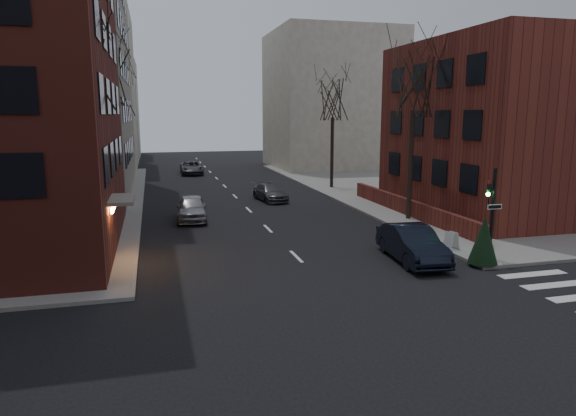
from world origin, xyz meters
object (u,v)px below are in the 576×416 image
(tree_left_c, at_px, (120,96))
(streetlamp_near, at_px, (117,152))
(traffic_signal, at_px, (491,220))
(car_lane_gray, at_px, (270,193))
(sandwich_board, at_px, (451,240))
(evergreen_shrub, at_px, (484,240))
(tree_left_b, at_px, (107,75))
(parked_sedan, at_px, (412,244))
(car_lane_far, at_px, (192,168))
(car_lane_silver, at_px, (192,208))
(streetlamp_far, at_px, (130,137))
(tree_left_a, at_px, (84,65))
(tree_right_a, at_px, (414,86))
(tree_right_b, at_px, (333,100))

(tree_left_c, distance_m, streetlamp_near, 18.40)
(traffic_signal, distance_m, car_lane_gray, 19.21)
(sandwich_board, xyz_separation_m, evergreen_shrub, (0.00, -2.41, 0.61))
(tree_left_b, xyz_separation_m, sandwich_board, (16.10, -15.09, -8.34))
(parked_sedan, xyz_separation_m, car_lane_far, (-6.91, 36.14, -0.10))
(tree_left_c, bearing_deg, traffic_signal, -61.64)
(car_lane_gray, bearing_deg, car_lane_silver, -144.91)
(traffic_signal, xyz_separation_m, streetlamp_far, (-16.14, 33.01, 2.33))
(traffic_signal, height_order, sandwich_board, traffic_signal)
(tree_left_b, bearing_deg, evergreen_shrub, -47.39)
(car_lane_silver, bearing_deg, tree_left_b, 141.22)
(traffic_signal, distance_m, evergreen_shrub, 1.09)
(car_lane_gray, bearing_deg, evergreen_shrub, -82.62)
(tree_left_a, xyz_separation_m, tree_right_a, (17.60, 4.00, -0.44))
(tree_right_b, height_order, car_lane_far, tree_right_b)
(tree_left_c, relative_size, sandwich_board, 11.56)
(tree_right_a, bearing_deg, parked_sedan, -116.86)
(tree_right_a, height_order, car_lane_gray, tree_right_a)
(tree_left_c, bearing_deg, parked_sedan, -65.69)
(tree_left_c, relative_size, streetlamp_far, 1.55)
(tree_left_c, bearing_deg, sandwich_board, -61.04)
(sandwich_board, bearing_deg, car_lane_silver, 121.10)
(tree_left_b, height_order, car_lane_far, tree_left_b)
(tree_right_b, bearing_deg, car_lane_silver, -140.69)
(traffic_signal, relative_size, parked_sedan, 0.83)
(tree_left_a, height_order, car_lane_gray, tree_left_a)
(car_lane_gray, distance_m, car_lane_far, 19.36)
(tree_right_b, bearing_deg, traffic_signal, -92.15)
(tree_left_c, distance_m, car_lane_gray, 18.40)
(tree_right_a, bearing_deg, streetlamp_near, 166.76)
(streetlamp_near, relative_size, evergreen_shrub, 3.05)
(tree_right_a, distance_m, evergreen_shrub, 11.81)
(sandwich_board, bearing_deg, tree_left_a, 153.49)
(tree_left_a, xyz_separation_m, streetlamp_near, (0.60, 8.00, -4.23))
(streetlamp_far, distance_m, sandwich_board, 34.94)
(tree_right_b, bearing_deg, streetlamp_far, 149.53)
(tree_right_b, relative_size, car_lane_silver, 2.06)
(tree_right_a, height_order, parked_sedan, tree_right_a)
(car_lane_silver, bearing_deg, sandwich_board, -39.14)
(streetlamp_near, relative_size, car_lane_gray, 1.48)
(tree_left_b, height_order, parked_sedan, tree_left_b)
(tree_right_b, xyz_separation_m, parked_sedan, (-4.05, -22.00, -6.79))
(tree_left_a, bearing_deg, car_lane_far, 78.34)
(traffic_signal, distance_m, tree_left_b, 24.87)
(car_lane_silver, bearing_deg, streetlamp_near, 177.75)
(tree_left_b, xyz_separation_m, streetlamp_near, (0.60, -4.00, -4.68))
(tree_right_a, bearing_deg, tree_left_b, 155.56)
(tree_right_a, distance_m, car_lane_silver, 15.13)
(car_lane_gray, height_order, car_lane_far, car_lane_far)
(tree_right_b, height_order, evergreen_shrub, tree_right_b)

